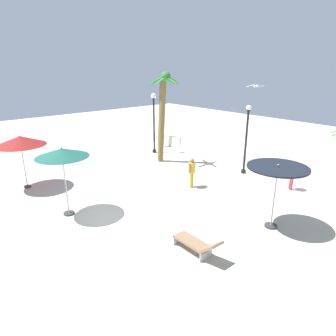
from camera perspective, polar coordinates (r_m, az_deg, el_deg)
The scene contains 13 objects.
ground_plane at distance 13.40m, azimuth -11.29°, elevation -8.80°, with size 56.00×56.00×0.00m, color beige.
boundary_wall at distance 19.52m, azimuth 14.28°, elevation 1.25°, with size 25.20×0.30×0.85m, color silver.
patio_umbrella_0 at distance 12.99m, azimuth -19.29°, elevation 2.60°, with size 2.16×2.16×3.00m.
patio_umbrella_1 at distance 16.97m, azimuth -26.02°, elevation 4.60°, with size 2.50×2.50×2.80m.
patio_umbrella_2 at distance 12.08m, azimuth 19.87°, elevation -0.63°, with size 2.28×2.28×2.64m.
palm_tree_0 at distance 23.21m, azimuth -1.28°, elevation 12.34°, with size 2.34×2.34×5.46m.
palm_tree_1 at distance 19.39m, azimuth -0.97°, elevation 10.87°, with size 1.91×1.98×5.76m.
lamp_post_0 at distance 18.07m, azimuth 14.49°, elevation 5.58°, with size 0.30×0.30×4.00m.
lamp_post_1 at distance 21.80m, azimuth -2.67°, elevation 9.65°, with size 0.38×0.38×4.26m.
lounge_chair_0 at distance 10.62m, azimuth 5.50°, elevation -13.99°, with size 1.89×0.57×0.84m.
guest_0 at distance 15.79m, azimuth 4.50°, elevation -0.37°, with size 0.33×0.54×1.58m.
guest_1 at distance 16.67m, azimuth 22.34°, elevation -0.81°, with size 0.45×0.41×1.55m.
seagull_0 at distance 17.73m, azimuth 16.13°, elevation 14.59°, with size 1.20×0.38×0.18m.
Camera 1 is at (10.48, -5.64, 6.15)m, focal length 32.45 mm.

